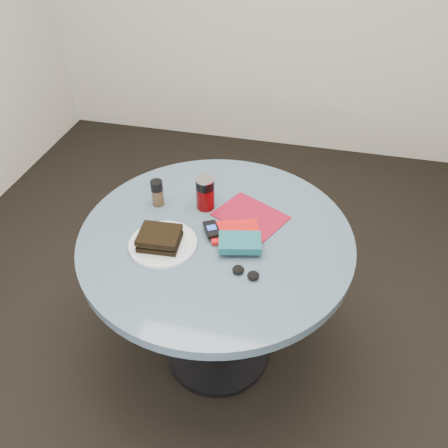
% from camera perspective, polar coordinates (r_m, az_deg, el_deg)
% --- Properties ---
extents(ground, '(4.00, 4.00, 0.00)m').
position_cam_1_polar(ground, '(2.16, -0.81, -16.17)').
color(ground, black).
rests_on(ground, ground).
extents(table, '(1.00, 1.00, 0.75)m').
position_cam_1_polar(table, '(1.70, -0.99, -5.30)').
color(table, black).
rests_on(table, ground).
extents(plate, '(0.28, 0.28, 0.02)m').
position_cam_1_polar(plate, '(1.55, -7.97, -2.62)').
color(plate, silver).
rests_on(plate, table).
extents(sandwich, '(0.15, 0.13, 0.05)m').
position_cam_1_polar(sandwich, '(1.53, -8.41, -1.83)').
color(sandwich, black).
rests_on(sandwich, plate).
extents(soda_can, '(0.09, 0.09, 0.14)m').
position_cam_1_polar(soda_can, '(1.67, -2.46, 4.08)').
color(soda_can, '#590405').
rests_on(soda_can, table).
extents(pepper_grinder, '(0.06, 0.06, 0.11)m').
position_cam_1_polar(pepper_grinder, '(1.71, -8.70, 4.08)').
color(pepper_grinder, '#48321F').
rests_on(pepper_grinder, table).
extents(magazine, '(0.31, 0.28, 0.00)m').
position_cam_1_polar(magazine, '(1.66, 3.49, 1.04)').
color(magazine, maroon).
rests_on(magazine, table).
extents(red_book, '(0.20, 0.16, 0.01)m').
position_cam_1_polar(red_book, '(1.58, 1.42, -1.03)').
color(red_book, '#B80F0E').
rests_on(red_book, magazine).
extents(novel, '(0.16, 0.12, 0.03)m').
position_cam_1_polar(novel, '(1.51, 2.09, -2.44)').
color(novel, '#114B55').
rests_on(novel, red_book).
extents(mp3_player, '(0.08, 0.10, 0.02)m').
position_cam_1_polar(mp3_player, '(1.57, -1.63, -0.67)').
color(mp3_player, black).
rests_on(mp3_player, red_book).
extents(headphones, '(0.10, 0.06, 0.02)m').
position_cam_1_polar(headphones, '(1.44, 2.85, -6.36)').
color(headphones, black).
rests_on(headphones, table).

